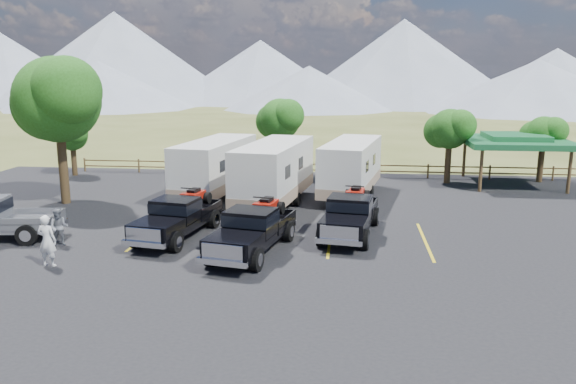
# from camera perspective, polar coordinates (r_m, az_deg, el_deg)

# --- Properties ---
(ground) EXTENTS (320.00, 320.00, 0.00)m
(ground) POSITION_cam_1_polar(r_m,az_deg,el_deg) (20.60, -1.73, -7.85)
(ground) COLOR #434A1F
(ground) RESTS_ON ground
(asphalt_lot) EXTENTS (44.00, 34.00, 0.04)m
(asphalt_lot) POSITION_cam_1_polar(r_m,az_deg,el_deg) (23.41, -0.71, -5.31)
(asphalt_lot) COLOR black
(asphalt_lot) RESTS_ON ground
(stall_lines) EXTENTS (12.12, 5.50, 0.01)m
(stall_lines) POSITION_cam_1_polar(r_m,az_deg,el_deg) (24.35, -0.42, -4.55)
(stall_lines) COLOR gold
(stall_lines) RESTS_ON asphalt_lot
(tree_big_nw) EXTENTS (5.54, 5.18, 7.84)m
(tree_big_nw) POSITION_cam_1_polar(r_m,az_deg,el_deg) (32.09, -22.43, 8.67)
(tree_big_nw) COLOR black
(tree_big_nw) RESTS_ON ground
(tree_ne_a) EXTENTS (3.11, 2.92, 4.76)m
(tree_ne_a) POSITION_cam_1_polar(r_m,az_deg,el_deg) (36.89, 16.08, 6.16)
(tree_ne_a) COLOR black
(tree_ne_a) RESTS_ON ground
(tree_ne_b) EXTENTS (2.77, 2.59, 4.27)m
(tree_ne_b) POSITION_cam_1_polar(r_m,az_deg,el_deg) (39.34, 24.48, 5.37)
(tree_ne_b) COLOR black
(tree_ne_b) RESTS_ON ground
(tree_north) EXTENTS (3.46, 3.24, 5.25)m
(tree_north) POSITION_cam_1_polar(r_m,az_deg,el_deg) (38.61, -0.84, 7.40)
(tree_north) COLOR black
(tree_north) RESTS_ON ground
(tree_nw_small) EXTENTS (2.59, 2.43, 3.85)m
(tree_nw_small) POSITION_cam_1_polar(r_m,az_deg,el_deg) (40.96, -21.11, 5.39)
(tree_nw_small) COLOR black
(tree_nw_small) RESTS_ON ground
(rail_fence) EXTENTS (36.12, 0.12, 1.00)m
(rail_fence) POSITION_cam_1_polar(r_m,az_deg,el_deg) (38.22, 5.09, 2.43)
(rail_fence) COLOR brown
(rail_fence) RESTS_ON ground
(pavilion) EXTENTS (6.20, 6.20, 3.22)m
(pavilion) POSITION_cam_1_polar(r_m,az_deg,el_deg) (37.84, 22.05, 4.82)
(pavilion) COLOR brown
(pavilion) RESTS_ON ground
(mountain_range) EXTENTS (209.00, 71.00, 20.00)m
(mountain_range) POSITION_cam_1_polar(r_m,az_deg,el_deg) (125.57, 1.56, 12.57)
(mountain_range) COLOR gray
(mountain_range) RESTS_ON ground
(rig_left) EXTENTS (2.82, 6.01, 1.93)m
(rig_left) POSITION_cam_1_polar(r_m,az_deg,el_deg) (24.59, -11.07, -2.38)
(rig_left) COLOR black
(rig_left) RESTS_ON asphalt_lot
(rig_center) EXTENTS (3.02, 6.18, 1.98)m
(rig_center) POSITION_cam_1_polar(r_m,az_deg,el_deg) (22.15, -3.57, -3.73)
(rig_center) COLOR black
(rig_center) RESTS_ON asphalt_lot
(rig_right) EXTENTS (2.73, 6.06, 1.95)m
(rig_right) POSITION_cam_1_polar(r_m,az_deg,el_deg) (24.60, 6.37, -2.19)
(rig_right) COLOR black
(rig_right) RESTS_ON asphalt_lot
(trailer_left) EXTENTS (3.52, 9.34, 3.23)m
(trailer_left) POSITION_cam_1_polar(r_m,az_deg,el_deg) (31.82, -7.38, 2.45)
(trailer_left) COLOR silver
(trailer_left) RESTS_ON asphalt_lot
(trailer_center) EXTENTS (3.62, 9.71, 3.36)m
(trailer_center) POSITION_cam_1_polar(r_m,az_deg,el_deg) (29.44, -1.41, 1.89)
(trailer_center) COLOR silver
(trailer_center) RESTS_ON asphalt_lot
(trailer_right) EXTENTS (3.66, 9.18, 3.18)m
(trailer_right) POSITION_cam_1_polar(r_m,az_deg,el_deg) (31.82, 6.43, 2.42)
(trailer_right) COLOR silver
(trailer_right) RESTS_ON asphalt_lot
(person_a) EXTENTS (0.74, 0.51, 1.93)m
(person_a) POSITION_cam_1_polar(r_m,az_deg,el_deg) (22.32, -23.28, -4.57)
(person_a) COLOR silver
(person_a) RESTS_ON asphalt_lot
(person_b) EXTENTS (0.86, 0.74, 1.55)m
(person_b) POSITION_cam_1_polar(r_m,az_deg,el_deg) (24.78, -22.25, -3.33)
(person_b) COLOR slate
(person_b) RESTS_ON asphalt_lot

